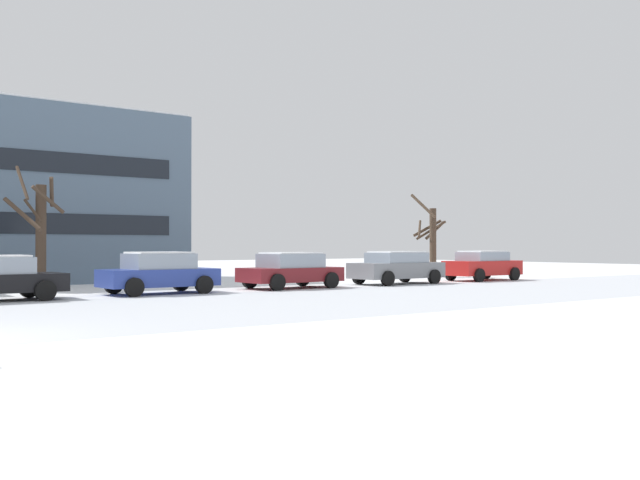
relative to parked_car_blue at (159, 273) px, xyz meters
The scene contains 7 objects.
parked_car_blue is the anchor object (origin of this frame).
parked_car_maroon 5.55m from the parked_car_blue, ahead, with size 4.06×2.26×1.43m.
parked_car_gray 11.10m from the parked_car_blue, ahead, with size 4.41×2.17×1.45m.
parked_car_red 16.65m from the parked_car_blue, ahead, with size 4.12×2.07×1.45m.
tree_far_left 17.68m from the parked_car_blue, 12.43° to the left, with size 2.27×2.11×4.50m.
tree_far_mid 5.52m from the parked_car_blue, 123.52° to the left, with size 2.05×1.99×4.75m.
building_far_right 12.33m from the parked_car_blue, 94.52° to the left, with size 11.63×8.50×8.03m.
Camera 1 is at (-1.71, -13.72, 1.68)m, focal length 39.19 mm.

